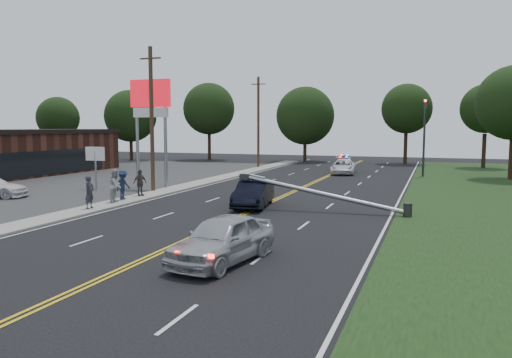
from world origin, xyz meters
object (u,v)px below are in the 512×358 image
at_px(utility_pole_far, 258,122).
at_px(crashed_sedan, 253,193).
at_px(emergency_a, 343,167).
at_px(bystander_c, 123,185).
at_px(waiting_sedan, 223,239).
at_px(fallen_streetlight, 331,195).
at_px(emergency_b, 344,164).
at_px(bystander_a, 89,192).
at_px(traffic_signal, 424,131).
at_px(bystander_d, 140,183).
at_px(small_sign, 95,157).
at_px(pylon_sign, 151,107).
at_px(bystander_b, 116,186).
at_px(utility_pole_mid, 152,119).

relative_size(utility_pole_far, crashed_sedan, 2.12).
xyz_separation_m(emergency_a, bystander_c, (-9.57, -22.37, 0.36)).
distance_m(utility_pole_far, emergency_a, 11.80).
bearing_deg(crashed_sedan, waiting_sedan, -83.20).
height_order(fallen_streetlight, bystander_c, bystander_c).
distance_m(crashed_sedan, waiting_sedan, 11.74).
xyz_separation_m(crashed_sedan, emergency_b, (0.85, 24.99, -0.09)).
bearing_deg(bystander_a, traffic_signal, -33.62).
height_order(emergency_a, bystander_d, bystander_d).
bearing_deg(bystander_d, emergency_b, -1.06).
xyz_separation_m(bystander_a, bystander_d, (-0.21, 5.25, -0.04)).
relative_size(small_sign, bystander_a, 1.73).
bearing_deg(emergency_a, emergency_b, 91.80).
xyz_separation_m(bystander_c, bystander_d, (0.10, 1.71, -0.04)).
height_order(crashed_sedan, emergency_a, crashed_sedan).
distance_m(pylon_sign, bystander_b, 9.18).
xyz_separation_m(small_sign, utility_pole_mid, (4.80, 0.00, 2.75)).
height_order(bystander_a, bystander_c, bystander_c).
distance_m(traffic_signal, bystander_c, 28.25).
bearing_deg(emergency_a, bystander_c, -119.39).
relative_size(small_sign, emergency_b, 0.66).
xyz_separation_m(emergency_b, bystander_d, (-9.01, -23.97, 0.30)).
xyz_separation_m(pylon_sign, bystander_b, (2.13, -7.46, -4.90)).
distance_m(pylon_sign, utility_pole_far, 20.06).
bearing_deg(bystander_a, small_sign, 34.65).
bearing_deg(traffic_signal, small_sign, -141.10).
height_order(waiting_sedan, bystander_c, bystander_c).
xyz_separation_m(emergency_b, bystander_c, (-9.11, -25.68, 0.34)).
relative_size(traffic_signal, bystander_c, 3.93).
height_order(small_sign, bystander_d, small_sign).
bearing_deg(emergency_b, utility_pole_far, 162.76).
distance_m(fallen_streetlight, bystander_b, 12.65).
distance_m(pylon_sign, fallen_streetlight, 16.66).
bearing_deg(bystander_a, crashed_sedan, -62.97).
bearing_deg(fallen_streetlight, bystander_d, 174.13).
distance_m(fallen_streetlight, crashed_sedan, 4.55).
relative_size(emergency_b, bystander_b, 2.40).
bearing_deg(bystander_b, emergency_b, -31.00).
xyz_separation_m(pylon_sign, utility_pole_far, (1.30, 20.00, -0.91)).
bearing_deg(utility_pole_far, bystander_b, -88.27).
bearing_deg(small_sign, bystander_b, -44.14).
height_order(pylon_sign, waiting_sedan, pylon_sign).
relative_size(emergency_a, bystander_a, 2.65).
height_order(utility_pole_far, emergency_b, utility_pole_far).
xyz_separation_m(waiting_sedan, bystander_a, (-11.00, 7.10, 0.21)).
distance_m(emergency_a, bystander_b, 25.22).
distance_m(pylon_sign, small_sign, 5.45).
distance_m(bystander_a, bystander_b, 2.48).
relative_size(small_sign, emergency_a, 0.65).
height_order(pylon_sign, bystander_d, pylon_sign).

